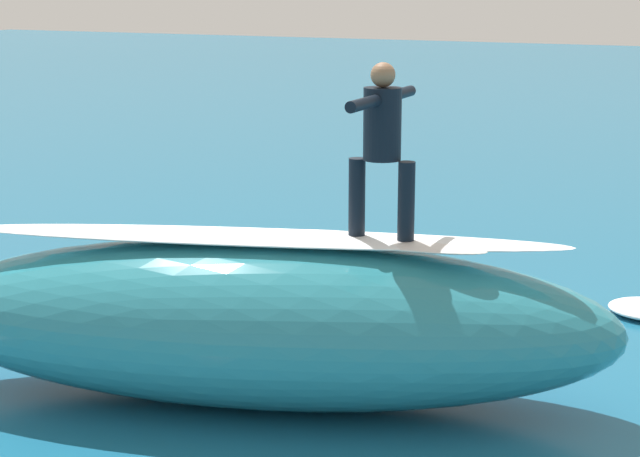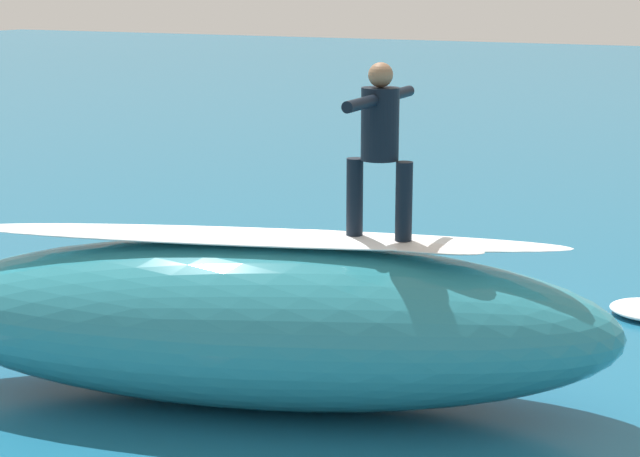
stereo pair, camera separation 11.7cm
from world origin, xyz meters
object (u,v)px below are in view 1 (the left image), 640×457
(surfboard_paddling, at_px, (278,282))
(surfboard_riding, at_px, (381,242))
(surfer_riding, at_px, (382,137))
(surfer_paddling, at_px, (270,267))

(surfboard_paddling, bearing_deg, surfboard_riding, -41.26)
(surfer_riding, bearing_deg, surfboard_paddling, -51.16)
(surfboard_riding, height_order, surfboard_paddling, surfboard_riding)
(surfboard_riding, distance_m, surfboard_paddling, 4.70)
(surfboard_riding, height_order, surfer_riding, surfer_riding)
(surfboard_riding, relative_size, surfboard_paddling, 0.89)
(surfer_riding, bearing_deg, surfer_paddling, -50.00)
(surfboard_riding, relative_size, surfer_riding, 1.26)
(surfboard_riding, xyz_separation_m, surfboard_paddling, (2.96, -3.29, -1.61))
(surfboard_riding, bearing_deg, surfer_riding, -93.15)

